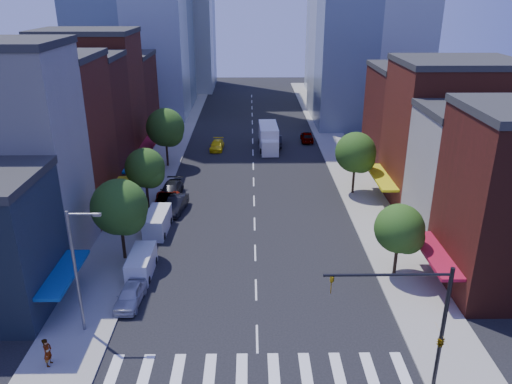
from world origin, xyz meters
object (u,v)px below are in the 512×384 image
at_px(parked_car_second, 176,204).
at_px(parked_car_rear, 171,190).
at_px(parked_car_front, 130,295).
at_px(traffic_car_oncoming, 276,140).
at_px(parked_car_third, 166,203).
at_px(cargo_van_far, 157,223).
at_px(traffic_car_far, 307,137).
at_px(cargo_van_near, 141,264).
at_px(taxi, 217,145).
at_px(box_truck, 269,138).
at_px(pedestrian_near, 48,352).
at_px(pedestrian_far, 142,226).

height_order(parked_car_second, parked_car_rear, parked_car_second).
bearing_deg(parked_car_front, traffic_car_oncoming, 76.48).
xyz_separation_m(parked_car_front, parked_car_third, (0.00, 17.42, 0.06)).
height_order(cargo_van_far, traffic_car_far, cargo_van_far).
distance_m(parked_car_second, parked_car_rear, 4.22).
height_order(parked_car_rear, traffic_car_far, parked_car_rear).
height_order(cargo_van_near, cargo_van_far, cargo_van_far).
bearing_deg(parked_car_second, taxi, 90.19).
bearing_deg(parked_car_second, cargo_van_near, -87.01).
xyz_separation_m(cargo_van_near, box_truck, (11.84, 35.45, 0.69)).
height_order(parked_car_front, parked_car_rear, parked_car_rear).
xyz_separation_m(parked_car_rear, traffic_car_far, (18.00, 22.37, -0.00)).
relative_size(parked_car_front, parked_car_second, 0.89).
bearing_deg(taxi, traffic_car_oncoming, 15.06).
distance_m(box_truck, pedestrian_near, 48.94).
bearing_deg(parked_car_second, cargo_van_far, -94.66).
bearing_deg(parked_car_second, traffic_car_far, 65.39).
xyz_separation_m(cargo_van_near, traffic_car_oncoming, (12.98, 37.07, -0.14)).
bearing_deg(cargo_van_far, cargo_van_near, -87.84).
distance_m(parked_car_second, parked_car_third, 1.20).
distance_m(parked_car_front, pedestrian_near, 7.73).
distance_m(taxi, traffic_car_far, 14.45).
bearing_deg(pedestrian_near, box_truck, -11.09).
relative_size(cargo_van_near, pedestrian_near, 2.34).
bearing_deg(traffic_car_oncoming, cargo_van_far, 68.11).
relative_size(parked_car_front, traffic_car_oncoming, 0.86).
bearing_deg(traffic_car_far, box_truck, 33.36).
xyz_separation_m(parked_car_front, taxi, (4.16, 39.27, -0.06)).
bearing_deg(traffic_car_oncoming, cargo_van_near, 72.76).
relative_size(parked_car_third, traffic_car_oncoming, 1.13).
bearing_deg(parked_car_second, parked_car_rear, 113.28).
bearing_deg(taxi, traffic_car_far, 19.30).
relative_size(parked_car_third, pedestrian_far, 3.35).
bearing_deg(traffic_car_far, cargo_van_near, 67.00).
height_order(parked_car_front, pedestrian_far, pedestrian_far).
height_order(cargo_van_near, traffic_car_far, cargo_van_near).
relative_size(traffic_car_far, pedestrian_far, 2.75).
xyz_separation_m(parked_car_third, cargo_van_near, (-0.00, -13.27, 0.17)).
height_order(parked_car_rear, cargo_van_far, cargo_van_far).
bearing_deg(parked_car_rear, cargo_van_near, -86.34).
xyz_separation_m(parked_car_third, traffic_car_oncoming, (12.98, 23.80, 0.04)).
relative_size(parked_car_front, cargo_van_far, 0.86).
height_order(parked_car_second, pedestrian_far, pedestrian_far).
distance_m(taxi, pedestrian_near, 46.76).
bearing_deg(parked_car_third, pedestrian_far, -103.81).
bearing_deg(cargo_van_far, traffic_car_far, 62.33).
bearing_deg(cargo_van_near, parked_car_rear, 90.43).
relative_size(taxi, traffic_car_far, 0.99).
height_order(parked_car_second, traffic_car_far, parked_car_second).
bearing_deg(parked_car_third, parked_car_front, -91.71).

